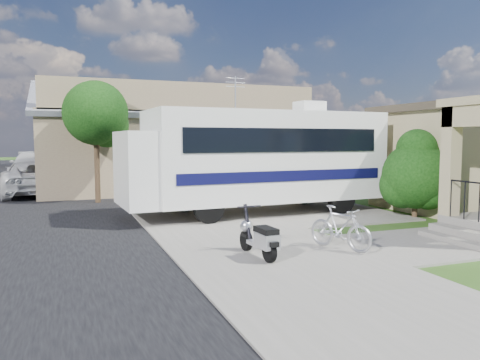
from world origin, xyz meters
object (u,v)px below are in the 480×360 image
object	(u,v)px
shrub	(416,173)
pickup_truck	(32,178)
motorhome	(257,157)
bicycle	(340,231)
van	(34,166)
scooter	(260,238)
garden_hose	(446,234)

from	to	relation	value
shrub	pickup_truck	world-z (taller)	shrub
motorhome	bicycle	distance (m)	5.48
motorhome	van	distance (m)	17.39
shrub	bicycle	distance (m)	5.50
pickup_truck	van	xyz separation A→B (m)	(-0.32, 7.50, 0.12)
motorhome	bicycle	world-z (taller)	motorhome
motorhome	pickup_truck	xyz separation A→B (m)	(-7.09, 8.20, -1.11)
shrub	scooter	distance (m)	7.13
pickup_truck	garden_hose	xyz separation A→B (m)	(10.02, -13.18, -0.63)
scooter	garden_hose	size ratio (longest dim) A/B	3.40
scooter	bicycle	size ratio (longest dim) A/B	0.97
shrub	van	bearing A→B (deg)	122.88
garden_hose	bicycle	bearing A→B (deg)	-174.44
bicycle	pickup_truck	xyz separation A→B (m)	(-6.79, 13.50, 0.27)
motorhome	van	size ratio (longest dim) A/B	1.46
scooter	pickup_truck	world-z (taller)	pickup_truck
bicycle	pickup_truck	distance (m)	15.11
motorhome	garden_hose	bearing A→B (deg)	-62.87
shrub	bicycle	bearing A→B (deg)	-147.12
motorhome	bicycle	bearing A→B (deg)	-96.53
shrub	pickup_truck	distance (m)	15.51
pickup_truck	motorhome	bearing A→B (deg)	124.85
motorhome	shrub	world-z (taller)	motorhome
motorhome	scooter	bearing A→B (deg)	-115.46
pickup_truck	garden_hose	size ratio (longest dim) A/B	11.88
scooter	motorhome	bearing A→B (deg)	64.20
scooter	bicycle	world-z (taller)	scooter
shrub	motorhome	bearing A→B (deg)	151.04
pickup_truck	bicycle	bearing A→B (deg)	110.69
pickup_truck	van	bearing A→B (deg)	-93.55
scooter	van	world-z (taller)	van
scooter	bicycle	xyz separation A→B (m)	(1.86, 0.01, 0.02)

